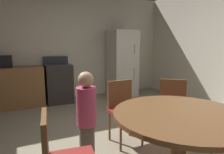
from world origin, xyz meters
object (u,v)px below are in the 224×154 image
refrigerator (122,64)px  microwave (1,61)px  oven_range (59,83)px  chair_north (124,107)px  chair_northeast (172,106)px  dining_table (180,129)px  person_child (87,118)px

refrigerator → microwave: 2.90m
oven_range → microwave: size_ratio=2.50×
oven_range → chair_north: (0.48, -2.41, 0.03)m
refrigerator → chair_northeast: 2.68m
dining_table → chair_northeast: 1.06m
oven_range → dining_table: size_ratio=0.90×
chair_northeast → chair_north: bearing=-70.1°
oven_range → person_child: 2.79m
oven_range → dining_table: bearing=-81.9°
oven_range → dining_table: oven_range is taller
oven_range → dining_table: 3.51m
chair_northeast → person_child: person_child is taller
chair_northeast → person_child: size_ratio=0.80×
person_child → oven_range: bearing=132.0°
refrigerator → chair_northeast: refrigerator is taller
chair_north → chair_northeast: 0.72m
dining_table → person_child: (-0.67, 0.69, -0.03)m
dining_table → chair_northeast: size_ratio=1.41×
chair_north → chair_northeast: size_ratio=1.00×
dining_table → person_child: 0.96m
oven_range → refrigerator: bearing=-1.8°
dining_table → chair_northeast: chair_northeast is taller
person_child → refrigerator: bearing=101.0°
oven_range → person_child: oven_range is taller
microwave → person_child: (1.00, -2.78, -0.45)m
dining_table → chair_northeast: bearing=51.2°
refrigerator → person_child: size_ratio=1.61×
microwave → dining_table: 3.87m
microwave → chair_northeast: size_ratio=0.51×
microwave → chair_north: 2.97m
oven_range → microwave: 1.31m
chair_north → microwave: bearing=-146.3°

